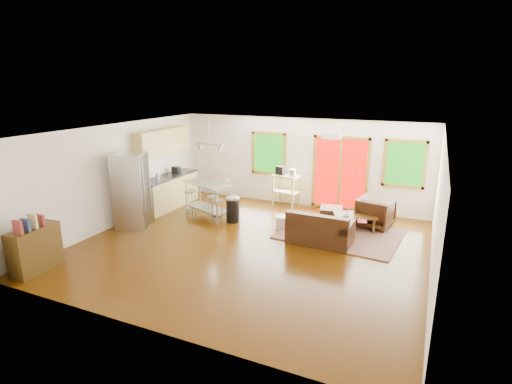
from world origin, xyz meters
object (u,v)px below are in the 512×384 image
at_px(loveseat, 320,231).
at_px(ottoman, 331,214).
at_px(armchair, 376,211).
at_px(refrigerator, 132,191).
at_px(rug, 340,234).
at_px(kitchen_cart, 286,179).
at_px(island, 208,194).
at_px(coffee_table, 355,217).

distance_m(loveseat, ottoman, 1.59).
bearing_deg(armchair, refrigerator, 35.62).
distance_m(loveseat, refrigerator, 4.78).
distance_m(rug, ottoman, 0.96).
height_order(refrigerator, kitchen_cart, refrigerator).
xyz_separation_m(armchair, kitchen_cart, (-2.73, 0.76, 0.39)).
bearing_deg(loveseat, armchair, 59.80).
height_order(armchair, kitchen_cart, kitchen_cart).
bearing_deg(island, coffee_table, 9.53).
relative_size(refrigerator, kitchen_cart, 1.60).
bearing_deg(loveseat, ottoman, 95.82).
bearing_deg(refrigerator, ottoman, 6.49).
xyz_separation_m(ottoman, island, (-3.17, -1.04, 0.47)).
distance_m(coffee_table, refrigerator, 5.65).
bearing_deg(loveseat, coffee_table, 65.99).
height_order(loveseat, armchair, armchair).
bearing_deg(kitchen_cart, refrigerator, -132.07).
bearing_deg(coffee_table, refrigerator, -158.53).
distance_m(island, kitchen_cart, 2.43).
relative_size(armchair, island, 0.52).
xyz_separation_m(refrigerator, kitchen_cart, (2.94, 3.25, -0.14)).
relative_size(loveseat, coffee_table, 1.25).
bearing_deg(refrigerator, loveseat, -11.36).
bearing_deg(island, kitchen_cart, 49.57).
distance_m(rug, loveseat, 0.86).
bearing_deg(ottoman, kitchen_cart, 153.23).
relative_size(loveseat, armchair, 1.72).
height_order(coffee_table, ottoman, coffee_table).
bearing_deg(rug, loveseat, -112.84).
relative_size(rug, ottoman, 4.86).
bearing_deg(coffee_table, kitchen_cart, 152.40).
bearing_deg(kitchen_cart, island, -130.43).
xyz_separation_m(coffee_table, armchair, (0.44, 0.44, 0.07)).
height_order(rug, kitchen_cart, kitchen_cart).
bearing_deg(kitchen_cart, rug, -38.98).
bearing_deg(refrigerator, coffee_table, -0.37).
bearing_deg(ottoman, coffee_table, -29.49).
relative_size(rug, coffee_table, 2.37).
distance_m(coffee_table, armchair, 0.62).
height_order(loveseat, ottoman, loveseat).
distance_m(refrigerator, kitchen_cart, 4.38).
xyz_separation_m(rug, armchair, (0.69, 0.89, 0.41)).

